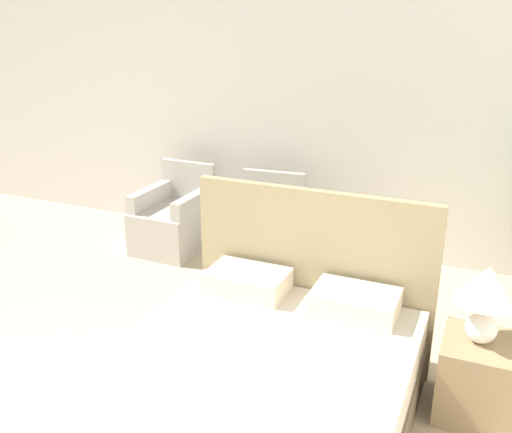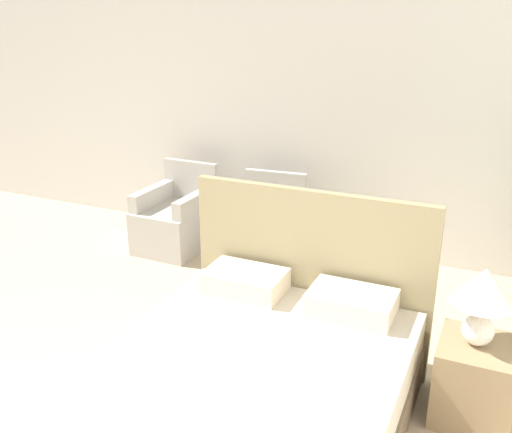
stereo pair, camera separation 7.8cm
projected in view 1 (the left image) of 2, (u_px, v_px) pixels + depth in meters
The scene contains 6 objects.
wall_back at pixel (319, 97), 5.21m from camera, with size 10.00×0.06×2.90m.
bed at pixel (251, 401), 2.97m from camera, with size 1.58×2.11×1.15m.
armchair_near_window_left at pixel (174, 222), 5.51m from camera, with size 0.60×0.73×0.80m.
armchair_near_window_right at pixel (264, 237), 5.15m from camera, with size 0.65×0.77×0.80m.
nightstand at pixel (477, 378), 3.22m from camera, with size 0.42×0.44×0.47m.
table_lamp at pixel (487, 292), 3.04m from camera, with size 0.34×0.34×0.45m.
Camera 1 is at (1.57, -1.00, 2.19)m, focal length 40.00 mm.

